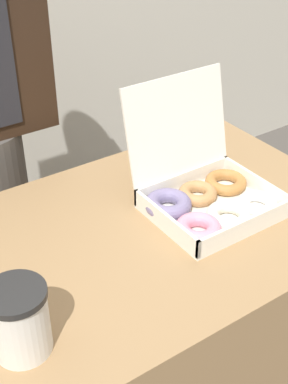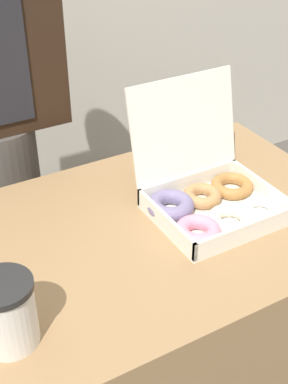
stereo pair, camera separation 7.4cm
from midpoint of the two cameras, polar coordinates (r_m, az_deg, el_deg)
name	(u,v)px [view 1 (the left image)]	position (r m, az deg, el deg)	size (l,w,h in m)	color
table	(138,346)	(1.46, -2.13, -16.18)	(1.07, 0.65, 0.77)	#99754C
donut_box	(205,195)	(1.25, 4.87, -0.35)	(0.31, 0.30, 0.28)	white
coffee_cup	(19,320)	(0.94, -15.45, -13.12)	(0.11, 0.11, 0.13)	silver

